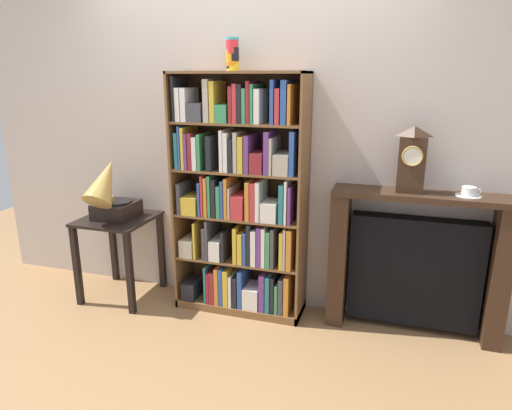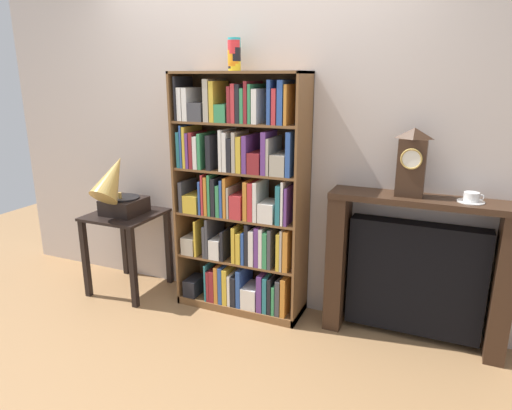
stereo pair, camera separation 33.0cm
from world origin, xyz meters
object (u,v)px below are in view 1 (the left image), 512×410
object	(u,v)px
fireplace_mantel	(415,264)
cup_stack	(233,54)
teacup_with_saucer	(469,192)
mantel_clock	(412,159)
side_table_left	(119,236)
gramophone	(110,193)
bookshelf	(241,205)

from	to	relation	value
fireplace_mantel	cup_stack	bearing A→B (deg)	-179.46
teacup_with_saucer	mantel_clock	bearing A→B (deg)	-179.67
side_table_left	teacup_with_saucer	world-z (taller)	teacup_with_saucer
gramophone	mantel_clock	size ratio (longest dim) A/B	1.22
cup_stack	fireplace_mantel	size ratio (longest dim) A/B	0.19
side_table_left	cup_stack	bearing A→B (deg)	9.10
bookshelf	side_table_left	distance (m)	1.05
gramophone	mantel_clock	world-z (taller)	mantel_clock
side_table_left	gramophone	distance (m)	0.38
bookshelf	teacup_with_saucer	xyz separation A→B (m)	(1.52, 0.05, 0.20)
fireplace_mantel	gramophone	bearing A→B (deg)	-174.10
bookshelf	teacup_with_saucer	bearing A→B (deg)	1.81
gramophone	teacup_with_saucer	bearing A→B (deg)	4.74
cup_stack	mantel_clock	size ratio (longest dim) A/B	0.51
cup_stack	mantel_clock	bearing A→B (deg)	-0.59
bookshelf	side_table_left	bearing A→B (deg)	-174.82
bookshelf	fireplace_mantel	xyz separation A→B (m)	(1.24, 0.07, -0.34)
gramophone	fireplace_mantel	distance (m)	2.29
side_table_left	mantel_clock	world-z (taller)	mantel_clock
fireplace_mantel	mantel_clock	xyz separation A→B (m)	(-0.08, -0.02, 0.73)
teacup_with_saucer	fireplace_mantel	bearing A→B (deg)	175.27
bookshelf	side_table_left	world-z (taller)	bookshelf
teacup_with_saucer	bookshelf	bearing A→B (deg)	-178.19
fireplace_mantel	teacup_with_saucer	bearing A→B (deg)	-4.73
fireplace_mantel	teacup_with_saucer	world-z (taller)	teacup_with_saucer
cup_stack	teacup_with_saucer	xyz separation A→B (m)	(1.59, -0.01, -0.85)
bookshelf	gramophone	bearing A→B (deg)	-170.85
bookshelf	teacup_with_saucer	size ratio (longest dim) A/B	11.16
side_table_left	gramophone	bearing A→B (deg)	-90.00
cup_stack	gramophone	size ratio (longest dim) A/B	0.42
teacup_with_saucer	gramophone	bearing A→B (deg)	-175.26
side_table_left	teacup_with_saucer	xyz separation A→B (m)	(2.52, 0.14, 0.52)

